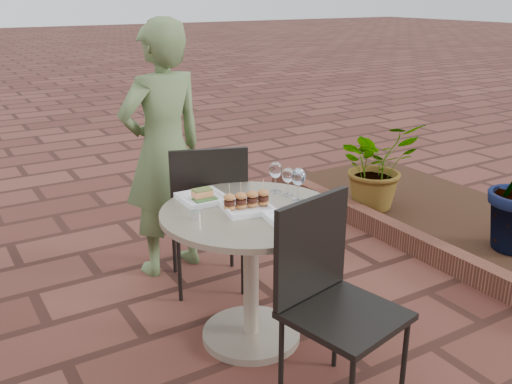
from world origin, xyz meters
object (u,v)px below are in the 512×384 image
plate_sliders (247,203)px  plate_salmon (203,197)px  plate_tuna (295,219)px  diner (164,151)px  chair_far (208,207)px  cafe_table (251,255)px  chair_near (329,287)px

plate_sliders → plate_salmon: bearing=118.3°
plate_sliders → plate_tuna: bearing=-65.8°
plate_salmon → plate_tuna: size_ratio=0.79×
diner → plate_salmon: (-0.10, -0.74, -0.06)m
chair_far → plate_salmon: bearing=78.8°
cafe_table → chair_near: size_ratio=0.97×
chair_far → plate_tuna: (0.05, -0.82, 0.20)m
cafe_table → plate_sliders: plate_sliders is taller
plate_salmon → plate_tuna: (0.24, -0.49, -0.00)m
chair_far → plate_tuna: bearing=112.3°
chair_near → diner: (-0.10, 1.55, 0.26)m
cafe_table → plate_salmon: bearing=119.4°
chair_near → diner: 1.58m
plate_salmon → diner: bearing=82.5°
plate_sliders → cafe_table: bearing=-47.3°
cafe_table → plate_tuna: (0.10, -0.24, 0.26)m
chair_far → cafe_table: bearing=104.0°
cafe_table → diner: 1.05m
chair_near → plate_salmon: 0.86m
plate_salmon → plate_sliders: plate_sliders is taller
chair_near → plate_tuna: chair_near is taller
cafe_table → chair_far: size_ratio=0.97×
plate_salmon → chair_near: bearing=-76.1°
chair_far → plate_sliders: bearing=102.4°
plate_sliders → chair_far: bearing=83.8°
chair_near → plate_tuna: 0.38m
plate_tuna → cafe_table: bearing=112.7°
diner → plate_sliders: bearing=82.3°
chair_far → plate_tuna: size_ratio=3.23×
cafe_table → plate_sliders: (-0.01, 0.02, 0.28)m
diner → cafe_table: bearing=83.1°
plate_sliders → plate_tuna: (0.11, -0.26, -0.02)m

